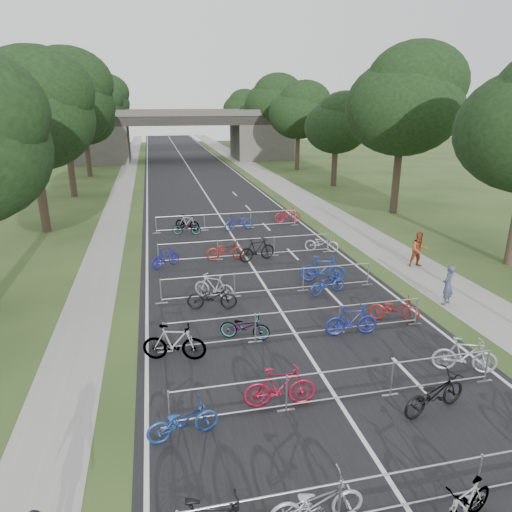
# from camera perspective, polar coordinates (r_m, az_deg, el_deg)

# --- Properties ---
(road) EXTENTS (11.00, 140.00, 0.01)m
(road) POSITION_cam_1_polar(r_m,az_deg,el_deg) (53.46, -7.80, 9.94)
(road) COLOR black
(road) RESTS_ON ground
(sidewalk_right) EXTENTS (3.00, 140.00, 0.01)m
(sidewalk_right) POSITION_cam_1_polar(r_m,az_deg,el_deg) (54.73, 0.70, 10.30)
(sidewalk_right) COLOR gray
(sidewalk_right) RESTS_ON ground
(sidewalk_left) EXTENTS (2.00, 140.00, 0.01)m
(sidewalk_left) POSITION_cam_1_polar(r_m,az_deg,el_deg) (53.34, -15.94, 9.39)
(sidewalk_left) COLOR gray
(sidewalk_left) RESTS_ON ground
(lane_markings) EXTENTS (0.12, 140.00, 0.00)m
(lane_markings) POSITION_cam_1_polar(r_m,az_deg,el_deg) (53.46, -7.79, 9.93)
(lane_markings) COLOR silver
(lane_markings) RESTS_ON ground
(overpass_bridge) EXTENTS (31.00, 8.00, 7.05)m
(overpass_bridge) POSITION_cam_1_polar(r_m,az_deg,el_deg) (67.97, -9.15, 14.68)
(overpass_bridge) COLOR #494741
(overpass_bridge) RESTS_ON ground
(tree_left_1) EXTENTS (7.56, 7.56, 11.53)m
(tree_left_1) POSITION_cam_1_polar(r_m,az_deg,el_deg) (31.35, -26.32, 15.71)
(tree_left_1) COLOR #33261C
(tree_left_1) RESTS_ON ground
(tree_right_1) EXTENTS (8.18, 8.18, 12.47)m
(tree_right_1) POSITION_cam_1_polar(r_m,az_deg,el_deg) (35.36, 18.19, 17.75)
(tree_right_1) COLOR #33261C
(tree_right_1) RESTS_ON ground
(tree_left_2) EXTENTS (8.40, 8.40, 12.81)m
(tree_left_2) POSITION_cam_1_polar(r_m,az_deg,el_deg) (43.14, -22.93, 17.52)
(tree_left_2) COLOR #33261C
(tree_left_2) RESTS_ON ground
(tree_right_2) EXTENTS (6.16, 6.16, 9.39)m
(tree_right_2) POSITION_cam_1_polar(r_m,az_deg,el_deg) (46.18, 10.20, 15.90)
(tree_right_2) COLOR #33261C
(tree_right_2) RESTS_ON ground
(tree_left_3) EXTENTS (6.72, 6.72, 10.25)m
(tree_left_3) POSITION_cam_1_polar(r_m,az_deg,el_deg) (55.04, -20.67, 16.00)
(tree_left_3) COLOR #33261C
(tree_left_3) RESTS_ON ground
(tree_right_3) EXTENTS (7.17, 7.17, 10.93)m
(tree_right_3) POSITION_cam_1_polar(r_m,az_deg,el_deg) (57.41, 5.47, 17.54)
(tree_right_3) COLOR #33261C
(tree_right_3) RESTS_ON ground
(tree_left_4) EXTENTS (7.56, 7.56, 11.53)m
(tree_left_4) POSITION_cam_1_polar(r_m,az_deg,el_deg) (66.95, -19.47, 17.08)
(tree_left_4) COLOR #33261C
(tree_left_4) RESTS_ON ground
(tree_right_4) EXTENTS (8.18, 8.18, 12.47)m
(tree_right_4) POSITION_cam_1_polar(r_m,az_deg,el_deg) (68.92, 2.25, 18.57)
(tree_right_4) COLOR #33261C
(tree_right_4) RESTS_ON ground
(tree_left_5) EXTENTS (8.40, 8.40, 12.81)m
(tree_left_5) POSITION_cam_1_polar(r_m,az_deg,el_deg) (78.90, -18.62, 17.83)
(tree_left_5) COLOR #33261C
(tree_left_5) RESTS_ON ground
(tree_right_5) EXTENTS (6.16, 6.16, 9.39)m
(tree_right_5) POSITION_cam_1_polar(r_m,az_deg,el_deg) (80.60, -0.06, 17.19)
(tree_right_5) COLOR #33261C
(tree_right_5) RESTS_ON ground
(tree_left_6) EXTENTS (6.72, 6.72, 10.25)m
(tree_left_6) POSITION_cam_1_polar(r_m,az_deg,el_deg) (90.87, -17.83, 16.85)
(tree_left_6) COLOR #33261C
(tree_left_6) RESTS_ON ground
(tree_right_6) EXTENTS (7.17, 7.17, 10.93)m
(tree_right_6) POSITION_cam_1_polar(r_m,az_deg,el_deg) (92.32, -1.78, 17.97)
(tree_right_6) COLOR #33261C
(tree_right_6) RESTS_ON ground
(barrier_row_1) EXTENTS (9.70, 0.08, 1.10)m
(barrier_row_1) POSITION_cam_1_polar(r_m,az_deg,el_deg) (10.68, 18.82, -25.89)
(barrier_row_1) COLOR #9EA0A5
(barrier_row_1) RESTS_ON ground
(barrier_row_2) EXTENTS (9.70, 0.08, 1.10)m
(barrier_row_2) POSITION_cam_1_polar(r_m,az_deg,el_deg) (13.13, 10.52, -15.68)
(barrier_row_2) COLOR #9EA0A5
(barrier_row_2) RESTS_ON ground
(barrier_row_3) EXTENTS (9.70, 0.08, 1.10)m
(barrier_row_3) POSITION_cam_1_polar(r_m,az_deg,el_deg) (16.18, 5.26, -8.42)
(barrier_row_3) COLOR #9EA0A5
(barrier_row_3) RESTS_ON ground
(barrier_row_4) EXTENTS (9.70, 0.08, 1.10)m
(barrier_row_4) POSITION_cam_1_polar(r_m,az_deg,el_deg) (19.68, 1.71, -3.28)
(barrier_row_4) COLOR #9EA0A5
(barrier_row_4) RESTS_ON ground
(barrier_row_5) EXTENTS (9.70, 0.08, 1.10)m
(barrier_row_5) POSITION_cam_1_polar(r_m,az_deg,el_deg) (24.27, -1.23, 1.00)
(barrier_row_5) COLOR #9EA0A5
(barrier_row_5) RESTS_ON ground
(barrier_row_6) EXTENTS (9.70, 0.08, 1.10)m
(barrier_row_6) POSITION_cam_1_polar(r_m,az_deg,el_deg) (29.95, -3.54, 4.38)
(barrier_row_6) COLOR #9EA0A5
(barrier_row_6) RESTS_ON ground
(bike_5) EXTENTS (1.95, 0.70, 1.02)m
(bike_5) POSITION_cam_1_polar(r_m,az_deg,el_deg) (10.13, 7.59, -28.19)
(bike_5) COLOR #A6A5AD
(bike_5) RESTS_ON ground
(bike_6) EXTENTS (1.74, 1.03, 1.01)m
(bike_6) POSITION_cam_1_polar(r_m,az_deg,el_deg) (10.79, 24.67, -26.49)
(bike_6) COLOR #9EA0A5
(bike_6) RESTS_ON ground
(bike_8) EXTENTS (1.88, 0.92, 0.95)m
(bike_8) POSITION_cam_1_polar(r_m,az_deg,el_deg) (12.01, -9.14, -19.69)
(bike_8) COLOR navy
(bike_8) RESTS_ON ground
(bike_9) EXTENTS (2.05, 0.72, 1.21)m
(bike_9) POSITION_cam_1_polar(r_m,az_deg,el_deg) (12.79, 3.02, -16.05)
(bike_9) COLOR maroon
(bike_9) RESTS_ON ground
(bike_10) EXTENTS (2.21, 1.24, 1.10)m
(bike_10) POSITION_cam_1_polar(r_m,az_deg,el_deg) (13.49, 21.42, -15.73)
(bike_10) COLOR black
(bike_10) RESTS_ON ground
(bike_11) EXTENTS (1.98, 1.24, 1.15)m
(bike_11) POSITION_cam_1_polar(r_m,az_deg,el_deg) (15.56, 24.66, -11.23)
(bike_11) COLOR #98979E
(bike_11) RESTS_ON ground
(bike_12) EXTENTS (2.13, 1.08, 1.23)m
(bike_12) POSITION_cam_1_polar(r_m,az_deg,el_deg) (15.01, -10.18, -10.63)
(bike_12) COLOR #9EA0A5
(bike_12) RESTS_ON ground
(bike_13) EXTENTS (1.86, 1.22, 0.92)m
(bike_13) POSITION_cam_1_polar(r_m,az_deg,el_deg) (16.08, -1.40, -8.85)
(bike_13) COLOR #9EA0A5
(bike_13) RESTS_ON ground
(bike_14) EXTENTS (1.94, 0.71, 1.14)m
(bike_14) POSITION_cam_1_polar(r_m,az_deg,el_deg) (16.62, 11.86, -7.90)
(bike_14) COLOR navy
(bike_14) RESTS_ON ground
(bike_15) EXTENTS (1.97, 1.37, 0.98)m
(bike_15) POSITION_cam_1_polar(r_m,az_deg,el_deg) (18.10, 16.90, -6.34)
(bike_15) COLOR maroon
(bike_15) RESTS_ON ground
(bike_16) EXTENTS (2.08, 1.04, 1.04)m
(bike_16) POSITION_cam_1_polar(r_m,az_deg,el_deg) (18.35, -5.52, -5.12)
(bike_16) COLOR black
(bike_16) RESTS_ON ground
(bike_17) EXTENTS (1.80, 1.40, 1.09)m
(bike_17) POSITION_cam_1_polar(r_m,az_deg,el_deg) (19.30, -5.29, -3.82)
(bike_17) COLOR #A5A4AC
(bike_17) RESTS_ON ground
(bike_18) EXTENTS (1.90, 1.10, 0.94)m
(bike_18) POSITION_cam_1_polar(r_m,az_deg,el_deg) (19.95, 8.90, -3.42)
(bike_18) COLOR navy
(bike_18) RESTS_ON ground
(bike_19) EXTENTS (2.17, 1.13, 1.26)m
(bike_19) POSITION_cam_1_polar(r_m,az_deg,el_deg) (21.15, 8.35, -1.65)
(bike_19) COLOR navy
(bike_19) RESTS_ON ground
(bike_20) EXTENTS (1.66, 1.29, 1.00)m
(bike_20) POSITION_cam_1_polar(r_m,az_deg,el_deg) (23.35, -11.27, -0.19)
(bike_20) COLOR navy
(bike_20) RESTS_ON ground
(bike_21) EXTENTS (2.08, 0.79, 1.08)m
(bike_21) POSITION_cam_1_polar(r_m,az_deg,el_deg) (24.00, -3.78, 0.75)
(bike_21) COLOR maroon
(bike_21) RESTS_ON ground
(bike_22) EXTENTS (2.14, 1.13, 1.24)m
(bike_22) POSITION_cam_1_polar(r_m,az_deg,el_deg) (23.77, 0.13, 0.81)
(bike_22) COLOR black
(bike_22) RESTS_ON ground
(bike_23) EXTENTS (1.96, 1.36, 0.98)m
(bike_23) POSITION_cam_1_polar(r_m,az_deg,el_deg) (25.56, 8.21, 1.59)
(bike_23) COLOR #9A99A0
(bike_23) RESTS_ON ground
(bike_24) EXTENTS (1.85, 1.00, 0.92)m
(bike_24) POSITION_cam_1_polar(r_m,az_deg,el_deg) (28.94, -8.66, 3.53)
(bike_24) COLOR #9EA0A5
(bike_24) RESTS_ON ground
(bike_25) EXTENTS (1.71, 1.34, 1.03)m
(bike_25) POSITION_cam_1_polar(r_m,az_deg,el_deg) (29.94, -8.61, 4.15)
(bike_25) COLOR #9EA0A5
(bike_25) RESTS_ON ground
(bike_26) EXTENTS (2.12, 1.20, 1.05)m
(bike_26) POSITION_cam_1_polar(r_m,az_deg,el_deg) (29.63, -2.13, 4.21)
(bike_26) COLOR navy
(bike_26) RESTS_ON ground
(bike_27) EXTENTS (1.86, 0.54, 1.12)m
(bike_27) POSITION_cam_1_polar(r_m,az_deg,el_deg) (31.60, 3.98, 5.15)
(bike_27) COLOR maroon
(bike_27) RESTS_ON ground
(pedestrian_a) EXTENTS (0.74, 0.68, 1.70)m
(pedestrian_a) POSITION_cam_1_polar(r_m,az_deg,el_deg) (20.12, 22.86, -3.38)
(pedestrian_a) COLOR #373A53
(pedestrian_a) RESTS_ON ground
(pedestrian_b) EXTENTS (0.93, 0.76, 1.79)m
(pedestrian_b) POSITION_cam_1_polar(r_m,az_deg,el_deg) (24.25, 19.69, 0.74)
(pedestrian_b) COLOR #933E20
(pedestrian_b) RESTS_ON ground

